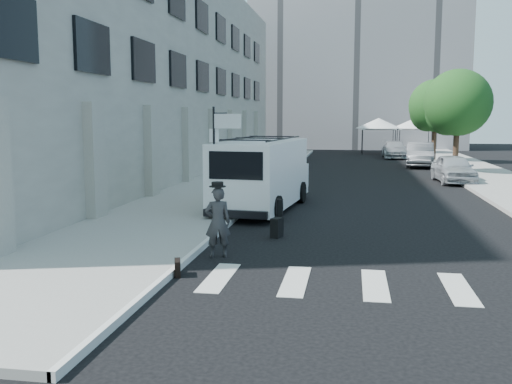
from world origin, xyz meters
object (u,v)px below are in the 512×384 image
(businessman, at_px, (218,222))
(suitcase, at_px, (277,227))
(cargo_van, at_px, (263,174))
(parked_car_c, at_px, (395,150))
(parked_car_b, at_px, (420,155))
(briefcase, at_px, (178,268))
(parked_car_a, at_px, (453,169))

(businessman, height_order, suitcase, businessman)
(cargo_van, xyz_separation_m, parked_car_c, (6.59, 27.03, -0.60))
(parked_car_b, bearing_deg, briefcase, -100.71)
(cargo_van, distance_m, parked_car_c, 27.83)
(cargo_van, height_order, parked_car_b, cargo_van)
(parked_car_c, bearing_deg, briefcase, -101.65)
(businessman, xyz_separation_m, cargo_van, (-0.05, 7.24, 0.43))
(parked_car_b, height_order, parked_car_c, parked_car_b)
(suitcase, bearing_deg, briefcase, -92.74)
(parked_car_b, bearing_deg, cargo_van, -106.49)
(briefcase, xyz_separation_m, parked_car_c, (7.02, 35.99, 0.51))
(parked_car_a, bearing_deg, cargo_van, -133.35)
(cargo_van, height_order, parked_car_a, cargo_van)
(businessman, xyz_separation_m, briefcase, (-0.47, -1.72, -0.68))
(suitcase, relative_size, parked_car_a, 0.25)
(briefcase, relative_size, parked_car_b, 0.09)
(businessman, distance_m, suitcase, 2.74)
(briefcase, height_order, parked_car_a, parked_car_a)
(suitcase, distance_m, parked_car_a, 16.26)
(cargo_van, bearing_deg, parked_car_b, 74.49)
(suitcase, height_order, parked_car_c, parked_car_c)
(parked_car_b, bearing_deg, suitcase, -99.87)
(businessman, xyz_separation_m, parked_car_c, (6.54, 34.28, -0.17))
(businessman, relative_size, cargo_van, 0.25)
(parked_car_a, bearing_deg, parked_car_b, 90.53)
(suitcase, bearing_deg, parked_car_b, 92.72)
(businessman, distance_m, cargo_van, 7.26)
(parked_car_a, relative_size, parked_car_b, 0.87)
(businessman, relative_size, parked_car_a, 0.40)
(suitcase, xyz_separation_m, cargo_van, (-1.15, 4.80, 1.00))
(parked_car_a, bearing_deg, parked_car_c, 92.40)
(cargo_van, bearing_deg, businessman, -83.28)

